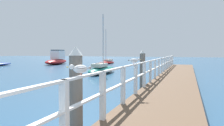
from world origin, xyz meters
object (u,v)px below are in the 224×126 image
at_px(boat_0, 102,69).
at_px(boat_4, 107,62).
at_px(seagull_foreground, 80,68).
at_px(dock_piling_near, 76,94).
at_px(dock_piling_far, 142,69).
at_px(boat_2, 57,59).
at_px(seagull_background, 134,60).

bearing_deg(boat_0, boat_4, 108.41).
height_order(seagull_foreground, boat_0, boat_0).
bearing_deg(dock_piling_near, dock_piling_far, 90.00).
relative_size(dock_piling_near, boat_4, 0.37).
relative_size(seagull_foreground, boat_0, 0.08).
bearing_deg(boat_0, boat_2, 137.84).
relative_size(dock_piling_far, boat_4, 0.37).
distance_m(seagull_background, boat_0, 11.05).
xyz_separation_m(seagull_foreground, boat_2, (-17.61, 23.75, -0.87)).
xyz_separation_m(dock_piling_far, seagull_background, (0.39, -3.22, 0.60)).
xyz_separation_m(dock_piling_far, seagull_foreground, (0.38, -7.09, 0.60)).
relative_size(seagull_foreground, seagull_background, 0.92).
relative_size(dock_piling_far, seagull_foreground, 4.90).
relative_size(dock_piling_near, dock_piling_far, 1.00).
distance_m(seagull_background, boat_4, 25.58).
bearing_deg(seagull_background, dock_piling_far, 164.00).
height_order(boat_0, boat_2, boat_0).
xyz_separation_m(boat_0, boat_2, (-12.22, 10.32, 0.38)).
height_order(seagull_foreground, boat_4, boat_4).
height_order(dock_piling_near, dock_piling_far, same).
distance_m(dock_piling_far, boat_0, 8.11).
relative_size(dock_piling_near, boat_2, 0.30).
relative_size(seagull_background, boat_4, 0.08).
bearing_deg(boat_2, dock_piling_far, -57.26).
xyz_separation_m(seagull_background, boat_4, (-10.51, 23.29, -1.33)).
xyz_separation_m(boat_0, boat_4, (-5.10, 13.73, -0.08)).
distance_m(dock_piling_near, seagull_background, 3.46).
height_order(dock_piling_far, boat_2, boat_2).
bearing_deg(seagull_background, boat_0, -173.36).
xyz_separation_m(seagull_background, boat_0, (-5.41, 9.56, -1.25)).
bearing_deg(dock_piling_far, boat_4, 116.76).
bearing_deg(seagull_foreground, boat_2, -19.41).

